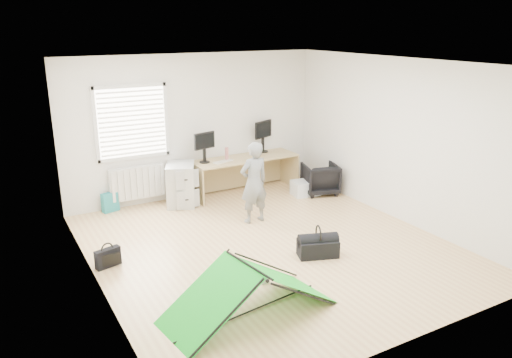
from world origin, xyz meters
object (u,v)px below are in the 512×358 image
monitor_left (204,152)px  laptop_bag (108,258)px  desk (245,175)px  monitor_right (263,141)px  thermos (227,154)px  storage_crate (305,188)px  duffel_bag (318,248)px  filing_cabinet (181,184)px  office_chair (320,179)px  person (254,183)px  kite (249,289)px

monitor_left → laptop_bag: bearing=-153.9°
desk → laptop_bag: (-3.14, -1.85, -0.23)m
monitor_right → monitor_left: bearing=164.4°
thermos → storage_crate: size_ratio=0.48×
thermos → duffel_bag: (-0.04, -3.00, -0.72)m
monitor_left → thermos: monitor_left is taller
thermos → monitor_right: bearing=13.6°
filing_cabinet → storage_crate: 2.42m
monitor_left → office_chair: monitor_left is taller
filing_cabinet → person: bearing=-37.9°
filing_cabinet → desk: bearing=23.9°
monitor_left → person: size_ratio=0.32×
person → laptop_bag: 2.65m
monitor_right → duffel_bag: 3.47m
office_chair → monitor_right: bearing=-35.5°
monitor_right → thermos: monitor_right is taller
storage_crate → laptop_bag: 4.26m
person → desk: bearing=-115.4°
office_chair → person: 2.00m
desk → monitor_right: bearing=22.0°
filing_cabinet → thermos: thermos is taller
thermos → office_chair: 1.90m
desk → person: 1.56m
desk → laptop_bag: desk is taller
kite → storage_crate: 4.31m
person → storage_crate: bearing=-158.0°
thermos → laptop_bag: size_ratio=0.70×
desk → office_chair: (1.27, -0.76, -0.06)m
person → storage_crate: 1.79m
desk → thermos: (-0.39, 0.00, 0.48)m
monitor_right → kite: size_ratio=0.25×
monitor_right → office_chair: 1.39m
kite → monitor_right: bearing=50.0°
monitor_right → thermos: (-0.92, -0.22, -0.11)m
storage_crate → laptop_bag: size_ratio=1.45×
monitor_left → laptop_bag: monitor_left is taller
duffel_bag → monitor_right: bearing=93.0°
filing_cabinet → office_chair: 2.72m
monitor_left → kite: 4.09m
thermos → duffel_bag: size_ratio=0.44×
person → storage_crate: (1.55, 0.71, -0.55)m
storage_crate → thermos: bearing=152.7°
thermos → monitor_left: bearing=173.3°
thermos → kite: (-1.61, -3.82, -0.54)m
person → kite: bearing=57.0°
laptop_bag → office_chair: bearing=-1.7°
desk → person: person is taller
thermos → kite: thermos is taller
desk → monitor_right: (0.53, 0.22, 0.59)m
monitor_left → laptop_bag: size_ratio=1.25×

